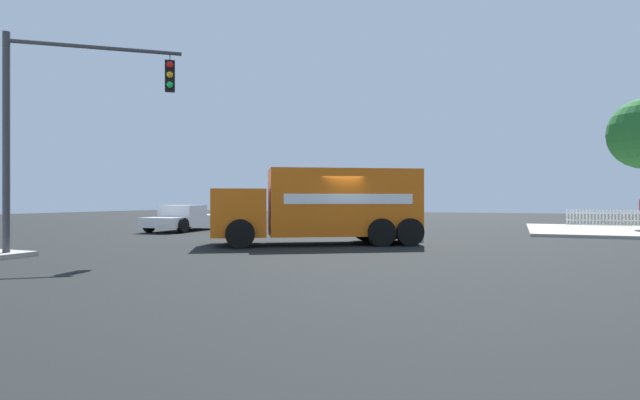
{
  "coord_description": "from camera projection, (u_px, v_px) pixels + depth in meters",
  "views": [
    {
      "loc": [
        -6.31,
        17.24,
        1.65
      ],
      "look_at": [
        0.52,
        0.25,
        1.66
      ],
      "focal_mm": 27.65,
      "sensor_mm": 36.0,
      "label": 1
    }
  ],
  "objects": [
    {
      "name": "ground_plane",
      "position": [
        335.0,
        244.0,
        18.35
      ],
      "size": [
        100.0,
        100.0,
        0.0
      ],
      "primitive_type": "plane",
      "color": "black"
    },
    {
      "name": "sidewalk_corner_near",
      "position": [
        637.0,
        231.0,
        24.99
      ],
      "size": [
        10.22,
        10.22,
        0.14
      ],
      "primitive_type": "cube",
      "color": "#9E998E",
      "rests_on": "ground"
    },
    {
      "name": "delivery_truck",
      "position": [
        324.0,
        205.0,
        18.45
      ],
      "size": [
        7.79,
        6.04,
        2.79
      ],
      "color": "orange",
      "rests_on": "ground"
    },
    {
      "name": "traffic_light_primary",
      "position": [
        65.0,
        109.0,
        14.59
      ],
      "size": [
        3.99,
        3.12,
        6.37
      ],
      "color": "#38383D",
      "rests_on": "sidewalk_corner_far"
    },
    {
      "name": "pickup_white",
      "position": [
        185.0,
        217.0,
        26.43
      ],
      "size": [
        2.51,
        5.31,
        1.38
      ],
      "color": "white",
      "rests_on": "ground"
    },
    {
      "name": "picket_fence_run",
      "position": [
        619.0,
        217.0,
        29.5
      ],
      "size": [
        5.68,
        0.05,
        0.95
      ],
      "color": "white",
      "rests_on": "sidewalk_corner_near"
    }
  ]
}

